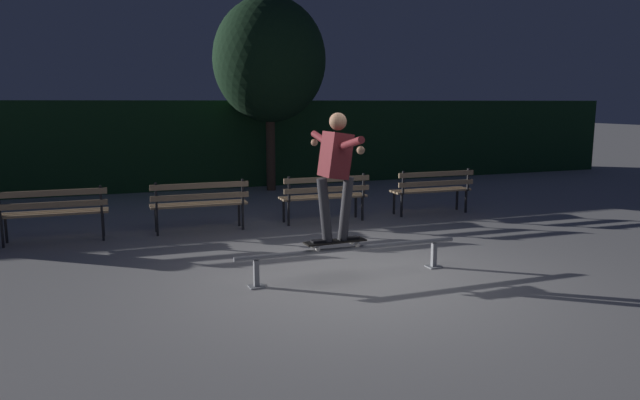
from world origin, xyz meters
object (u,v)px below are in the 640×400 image
Objects in this scene: park_bench_rightmost at (433,187)px; grind_rail at (350,253)px; skateboard at (335,242)px; park_bench_left_center at (200,200)px; skateboarder at (336,166)px; tree_behind_benches at (269,60)px; park_bench_right_center at (325,193)px; park_bench_leftmost at (53,209)px.

grind_rail is at bearing -134.28° from park_bench_rightmost.
park_bench_rightmost reaches higher than skateboard.
park_bench_left_center is at bearing 112.62° from grind_rail.
park_bench_left_center is 4.47m from park_bench_rightmost.
skateboarder is 3.52m from park_bench_left_center.
tree_behind_benches is (1.26, 7.34, 2.68)m from skateboard.
skateboarder is 7.64m from tree_behind_benches.
grind_rail is at bearing -105.60° from park_bench_right_center.
park_bench_right_center is 4.88m from tree_behind_benches.
park_bench_leftmost and park_bench_rightmost have the same top height.
tree_behind_benches reaches higher than park_bench_leftmost.
park_bench_left_center is at bearing 180.00° from park_bench_right_center.
park_bench_leftmost is at bearing -138.34° from tree_behind_benches.
park_bench_leftmost is at bearing 180.00° from park_bench_right_center.
park_bench_right_center is at bearing 0.00° from park_bench_left_center.
park_bench_rightmost reaches higher than grind_rail.
skateboard is 0.49× the size of park_bench_left_center.
skateboarder is (0.00, 0.00, 0.94)m from skateboard.
skateboarder is at bearing -43.60° from park_bench_leftmost.
tree_behind_benches is at bearing 80.25° from skateboarder.
grind_rail is 7.94m from tree_behind_benches.
park_bench_right_center is at bearing 0.00° from park_bench_leftmost.
park_bench_left_center is 0.35× the size of tree_behind_benches.
grind_rail is 1.82× the size of park_bench_leftmost.
grind_rail is at bearing -41.95° from park_bench_leftmost.
park_bench_right_center is 0.35× the size of tree_behind_benches.
park_bench_leftmost is (-3.57, 3.21, 0.23)m from grind_rail.
park_bench_right_center is (1.10, 3.21, 0.07)m from skateboard.
park_bench_rightmost is at bearing 0.00° from park_bench_left_center.
skateboarder is (-0.20, 0.00, 1.09)m from grind_rail.
park_bench_right_center and park_bench_rightmost have the same top height.
park_bench_right_center is at bearing 180.00° from park_bench_rightmost.
tree_behind_benches is (2.40, 4.12, 2.60)m from park_bench_left_center.
park_bench_right_center is at bearing 71.13° from skateboarder.
park_bench_leftmost is 1.00× the size of park_bench_right_center.
park_bench_rightmost is 0.35× the size of tree_behind_benches.
skateboard is at bearing -180.00° from grind_rail.
skateboard is 4.63m from park_bench_rightmost.
park_bench_left_center is (-1.13, 3.21, 0.07)m from skateboard.
park_bench_left_center is at bearing 0.00° from park_bench_leftmost.
park_bench_right_center reaches higher than grind_rail.
grind_rail is 4.81m from park_bench_leftmost.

